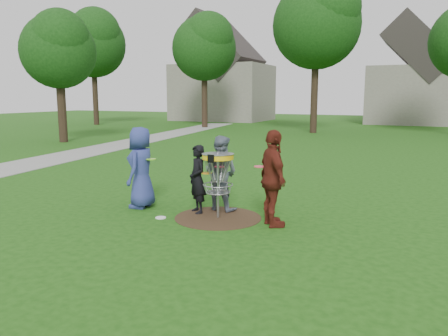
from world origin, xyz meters
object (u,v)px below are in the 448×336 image
at_px(player_blue, 141,167).
at_px(player_black, 197,179).
at_px(player_grey, 221,173).
at_px(player_maroon, 273,179).
at_px(disc_golf_basket, 218,169).

bearing_deg(player_blue, player_black, 84.51).
height_order(player_blue, player_grey, player_blue).
distance_m(player_maroon, disc_golf_basket, 1.21).
xyz_separation_m(player_blue, player_maroon, (3.15, -0.17, 0.03)).
height_order(player_black, player_grey, player_grey).
height_order(player_grey, disc_golf_basket, player_grey).
height_order(player_blue, player_black, player_blue).
bearing_deg(disc_golf_basket, player_black, 162.35).
relative_size(player_blue, player_maroon, 0.97).
bearing_deg(player_maroon, disc_golf_basket, 47.97).
bearing_deg(player_black, player_maroon, 31.63).
height_order(player_maroon, disc_golf_basket, player_maroon).
xyz_separation_m(player_black, disc_golf_basket, (0.57, -0.18, 0.28)).
relative_size(player_blue, player_grey, 1.10).
xyz_separation_m(player_grey, player_maroon, (1.44, -0.72, 0.11)).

